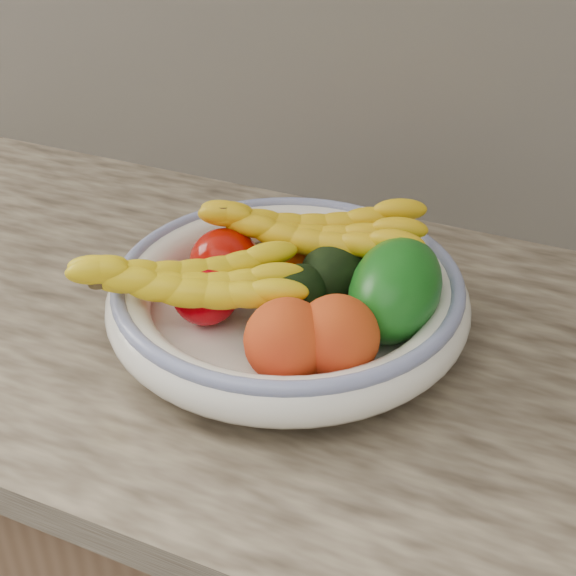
# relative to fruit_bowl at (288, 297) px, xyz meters

# --- Properties ---
(kitchen_counter) EXTENTS (2.44, 0.66, 1.40)m
(kitchen_counter) POSITION_rel_fruit_bowl_xyz_m (0.00, 0.03, -0.48)
(kitchen_counter) COLOR brown
(kitchen_counter) RESTS_ON ground
(fruit_bowl) EXTENTS (0.39, 0.39, 0.08)m
(fruit_bowl) POSITION_rel_fruit_bowl_xyz_m (0.00, 0.00, 0.00)
(fruit_bowl) COLOR white
(fruit_bowl) RESTS_ON kitchen_counter
(clementine_back_left) EXTENTS (0.07, 0.07, 0.05)m
(clementine_back_left) POSITION_rel_fruit_bowl_xyz_m (-0.04, 0.09, 0.01)
(clementine_back_left) COLOR orange
(clementine_back_left) RESTS_ON fruit_bowl
(clementine_back_right) EXTENTS (0.06, 0.06, 0.05)m
(clementine_back_right) POSITION_rel_fruit_bowl_xyz_m (0.04, 0.09, 0.01)
(clementine_back_right) COLOR #ED4E05
(clementine_back_right) RESTS_ON fruit_bowl
(clementine_back_mid) EXTENTS (0.07, 0.07, 0.05)m
(clementine_back_mid) POSITION_rel_fruit_bowl_xyz_m (-0.02, 0.07, 0.01)
(clementine_back_mid) COLOR #E84E04
(clementine_back_mid) RESTS_ON fruit_bowl
(tomato_left) EXTENTS (0.11, 0.11, 0.07)m
(tomato_left) POSITION_rel_fruit_bowl_xyz_m (-0.09, 0.02, 0.01)
(tomato_left) COLOR #A20B04
(tomato_left) RESTS_ON fruit_bowl
(tomato_near_left) EXTENTS (0.09, 0.09, 0.06)m
(tomato_near_left) POSITION_rel_fruit_bowl_xyz_m (-0.07, -0.05, 0.01)
(tomato_near_left) COLOR #C5000A
(tomato_near_left) RESTS_ON fruit_bowl
(avocado_center) EXTENTS (0.07, 0.10, 0.06)m
(avocado_center) POSITION_rel_fruit_bowl_xyz_m (0.02, -0.02, 0.02)
(avocado_center) COLOR black
(avocado_center) RESTS_ON fruit_bowl
(avocado_right) EXTENTS (0.09, 0.12, 0.07)m
(avocado_right) POSITION_rel_fruit_bowl_xyz_m (0.04, 0.05, 0.02)
(avocado_right) COLOR black
(avocado_right) RESTS_ON fruit_bowl
(green_mango) EXTENTS (0.13, 0.15, 0.13)m
(green_mango) POSITION_rel_fruit_bowl_xyz_m (0.11, 0.02, 0.03)
(green_mango) COLOR #105712
(green_mango) RESTS_ON fruit_bowl
(peach_front) EXTENTS (0.09, 0.09, 0.08)m
(peach_front) POSITION_rel_fruit_bowl_xyz_m (0.04, -0.09, 0.02)
(peach_front) COLOR orange
(peach_front) RESTS_ON fruit_bowl
(peach_right) EXTENTS (0.09, 0.09, 0.08)m
(peach_right) POSITION_rel_fruit_bowl_xyz_m (0.08, -0.07, 0.02)
(peach_right) COLOR orange
(peach_right) RESTS_ON fruit_bowl
(banana_bunch_back) EXTENTS (0.29, 0.17, 0.08)m
(banana_bunch_back) POSITION_rel_fruit_bowl_xyz_m (-0.00, 0.07, 0.04)
(banana_bunch_back) COLOR yellow
(banana_bunch_back) RESTS_ON fruit_bowl
(banana_bunch_front) EXTENTS (0.27, 0.22, 0.07)m
(banana_bunch_front) POSITION_rel_fruit_bowl_xyz_m (-0.08, -0.07, 0.03)
(banana_bunch_front) COLOR yellow
(banana_bunch_front) RESTS_ON fruit_bowl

